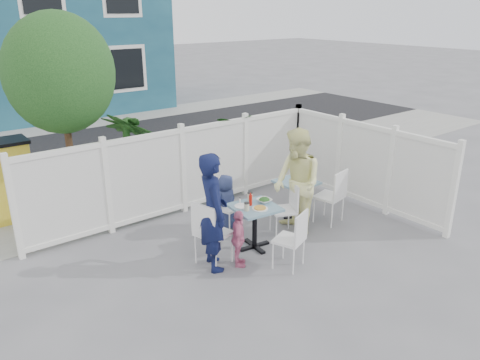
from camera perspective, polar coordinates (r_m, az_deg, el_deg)
ground at (r=7.11m, az=2.82°, el=-10.22°), size 80.00×80.00×0.00m
near_sidewalk at (r=10.01m, az=-11.42°, el=-1.25°), size 24.00×2.60×0.01m
street at (r=13.28m, az=-18.69°, el=3.42°), size 24.00×5.00×0.01m
far_sidewalk at (r=16.16m, az=-22.48°, el=5.84°), size 24.00×1.60×0.01m
fence_back at (r=8.62m, az=-6.97°, el=1.01°), size 5.86×0.08×1.60m
fence_right at (r=9.20m, az=14.81°, el=1.70°), size 0.08×3.66×1.60m
tree at (r=8.35m, az=-21.09°, el=11.98°), size 1.80×1.62×3.59m
utility_cabinet at (r=9.23m, az=-26.39°, el=-0.25°), size 0.76×0.55×1.41m
potted_shrub_a at (r=8.89m, az=-12.88°, el=2.24°), size 1.43×1.43×1.87m
potted_shrub_b at (r=9.66m, az=-3.16°, el=3.51°), size 1.72×1.57×1.65m
main_table at (r=7.32m, az=1.81°, el=-4.38°), size 0.75×0.75×0.71m
spare_table at (r=8.49m, az=6.87°, el=-1.11°), size 0.65×0.65×0.69m
chair_left at (r=6.83m, az=-3.76°, el=-6.01°), size 0.54×0.55×1.00m
chair_right at (r=7.82m, az=5.83°, el=-3.06°), size 0.53×0.53×0.90m
chair_back at (r=7.97m, az=-1.89°, el=-2.67°), size 0.48×0.47×0.86m
chair_near at (r=6.82m, az=6.59°, el=-6.77°), size 0.52×0.51×0.90m
chair_spare at (r=8.32m, az=11.37°, el=-1.53°), size 0.53×0.52×0.99m
man at (r=6.67m, az=-3.33°, el=-3.90°), size 0.60×0.74×1.75m
woman at (r=7.70m, az=6.96°, el=-0.42°), size 0.88×1.02×1.81m
boy at (r=7.98m, az=-1.73°, el=-2.73°), size 0.53×0.40×0.98m
toddler at (r=6.87m, az=-0.19°, el=-7.17°), size 0.48×0.54×0.88m
plate_main at (r=7.16m, az=2.46°, el=-3.52°), size 0.25×0.25×0.02m
plate_side at (r=7.24m, az=0.20°, el=-3.21°), size 0.23×0.23×0.02m
salad_bowl at (r=7.40m, az=2.99°, el=-2.52°), size 0.22×0.22×0.05m
coffee_cup_a at (r=7.08m, az=0.82°, el=-3.31°), size 0.08×0.08×0.12m
coffee_cup_b at (r=7.45m, az=1.22°, el=-2.06°), size 0.08×0.08×0.12m
ketchup_bottle at (r=7.26m, az=1.29°, el=-2.49°), size 0.05×0.05×0.17m
salt_shaker at (r=7.36m, az=-0.02°, el=-2.56°), size 0.03×0.03×0.07m
pepper_shaker at (r=7.41m, az=-0.02°, el=-2.43°), size 0.03×0.03×0.07m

